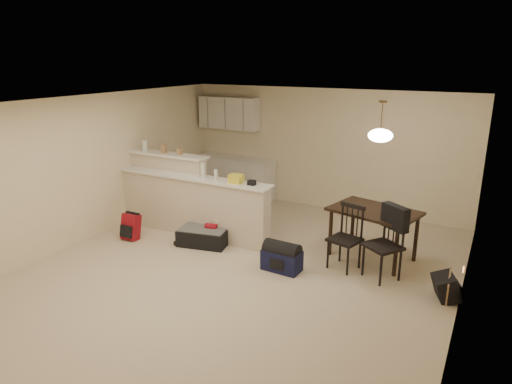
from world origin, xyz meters
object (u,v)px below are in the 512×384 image
Objects in this scene: pendant_lamp at (380,135)px; black_daypack at (446,287)px; dining_chair_near at (345,238)px; red_backpack at (131,227)px; dining_chair_far at (383,244)px; dining_table at (374,216)px; suitcase at (204,236)px; navy_duffel at (282,260)px.

black_daypack is at bearing -34.02° from pendant_lamp.
red_backpack is (-3.67, -0.66, -0.27)m from dining_chair_near.
dining_chair_far is 1.00m from black_daypack.
pendant_lamp reaches higher than dining_chair_near.
dining_chair_far is (0.30, -0.63, -0.18)m from dining_table.
dining_chair_far is (0.30, -0.63, -1.46)m from pendant_lamp.
dining_chair_far is 4.31m from red_backpack.
dining_chair_far is at bearing 7.30° from red_backpack.
black_daypack is at bearing -11.90° from suitcase.
dining_chair_far is 2.36× the size of red_backpack.
navy_duffel is at bearing -134.69° from pendant_lamp.
red_backpack is (-3.95, -1.24, -0.49)m from dining_table.
dining_chair_near reaches higher than suitcase.
suitcase is 1.34m from red_backpack.
navy_duffel is (2.88, 0.15, -0.07)m from red_backpack.
suitcase is at bearing -158.99° from dining_chair_near.
pendant_lamp is 2.39m from navy_duffel.
suitcase is 3.89m from black_daypack.
suitcase is at bearing 173.16° from navy_duffel.
black_daypack is (1.49, -0.24, -0.33)m from dining_chair_near.
dining_table is 1.48× the size of dining_chair_near.
pendant_lamp is 2.34m from black_daypack.
dining_table is 0.68m from dining_chair_near.
red_backpack is 2.88m from navy_duffel.
dining_chair_far reaches higher than dining_table.
dining_chair_far reaches higher than navy_duffel.
red_backpack is at bearing -162.63° from pendant_lamp.
dining_table is 1.38× the size of dining_chair_far.
suitcase is 1.43× the size of navy_duffel.
dining_table is 4.17m from red_backpack.
suitcase is 1.83× the size of red_backpack.
pendant_lamp is at bearing 150.12° from dining_chair_far.
dining_chair_far is at bearing -64.25° from pendant_lamp.
suitcase is 1.62m from navy_duffel.
red_backpack is 0.78× the size of navy_duffel.
pendant_lamp is 4.50m from red_backpack.
dining_chair_far is at bearing -50.54° from dining_table.
red_backpack is at bearing -154.62° from dining_chair_near.
suitcase is at bearing -162.95° from pendant_lamp.
navy_duffel is (1.60, -0.26, 0.02)m from suitcase.
pendant_lamp is at bearing 5.10° from suitcase.
navy_duffel is (-1.38, -0.46, -0.37)m from dining_chair_far.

